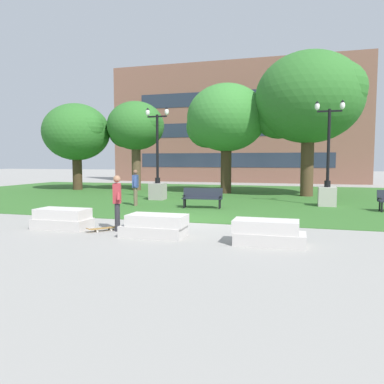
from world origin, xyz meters
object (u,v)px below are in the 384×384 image
concrete_block_left (155,226)px  lamp_post_center (158,181)px  concrete_block_right (268,233)px  person_skateboarder (117,200)px  concrete_block_center (62,219)px  lamp_post_right (327,185)px  park_bench_near_left (202,197)px  person_bystander_near_lawn (135,185)px  skateboard (103,228)px

concrete_block_left → lamp_post_center: 10.06m
concrete_block_right → person_skateboarder: bearing=171.4°
concrete_block_center → lamp_post_right: (8.53, 8.43, 0.72)m
concrete_block_right → park_bench_near_left: size_ratio=1.00×
concrete_block_center → concrete_block_right: bearing=-4.8°
concrete_block_right → concrete_block_center: bearing=175.2°
concrete_block_left → lamp_post_right: bearing=59.4°
person_bystander_near_lawn → lamp_post_right: bearing=14.7°
concrete_block_center → skateboard: concrete_block_center is taller
concrete_block_left → person_skateboarder: person_skateboarder is taller
skateboard → lamp_post_center: size_ratio=0.18×
skateboard → person_bystander_near_lawn: person_bystander_near_lawn is taller
skateboard → lamp_post_right: 11.07m
skateboard → lamp_post_center: bearing=100.6°
concrete_block_left → person_skateboarder: size_ratio=1.08×
skateboard → lamp_post_right: size_ratio=0.18×
concrete_block_left → lamp_post_right: lamp_post_right is taller
person_skateboarder → person_bystander_near_lawn: size_ratio=1.00×
park_bench_near_left → concrete_block_right: bearing=-62.6°
skateboard → person_skateboarder: bearing=25.0°
concrete_block_right → person_bystander_near_lawn: bearing=135.3°
lamp_post_right → person_bystander_near_lawn: 9.08m
lamp_post_center → lamp_post_right: (8.76, -0.57, -0.02)m
lamp_post_right → person_bystander_near_lawn: (-8.78, -2.31, -0.04)m
skateboard → concrete_block_right: bearing=-5.8°
lamp_post_center → person_bystander_near_lawn: lamp_post_center is taller
concrete_block_right → lamp_post_right: size_ratio=0.37×
person_skateboarder → lamp_post_center: bearing=103.3°
concrete_block_center → person_skateboarder: size_ratio=1.05×
concrete_block_center → person_bystander_near_lawn: (-0.25, 6.12, 0.68)m
concrete_block_left → concrete_block_right: bearing=-2.7°
park_bench_near_left → lamp_post_right: lamp_post_right is taller
lamp_post_center → lamp_post_right: size_ratio=1.02×
person_skateboarder → park_bench_near_left: size_ratio=0.93×
concrete_block_left → concrete_block_center: bearing=173.2°
concrete_block_center → skateboard: bearing=-1.3°
lamp_post_right → concrete_block_center: bearing=-135.4°
concrete_block_left → skateboard: 1.91m
concrete_block_center → lamp_post_right: 12.01m
concrete_block_left → skateboard: bearing=168.9°
concrete_block_center → concrete_block_right: 6.51m
concrete_block_right → person_skateboarder: size_ratio=1.07×
person_skateboarder → skateboard: (-0.40, -0.19, -0.88)m
concrete_block_left → lamp_post_center: bearing=110.7°
concrete_block_left → concrete_block_right: 3.17m
concrete_block_left → person_bystander_near_lawn: bearing=118.7°
lamp_post_right → skateboard: bearing=-129.9°
concrete_block_center → concrete_block_right: same height
person_skateboarder → park_bench_near_left: person_skateboarder is taller
lamp_post_right → lamp_post_center: bearing=176.3°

